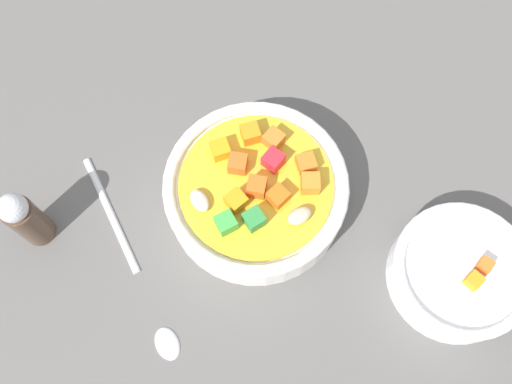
{
  "coord_description": "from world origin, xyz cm",
  "views": [
    {
      "loc": [
        2.15,
        20.0,
        56.01
      ],
      "look_at": [
        0.0,
        0.0,
        2.39
      ],
      "focal_mm": 40.31,
      "sensor_mm": 36.0,
      "label": 1
    }
  ],
  "objects_px": {
    "soup_bowl_main": "(256,191)",
    "pepper_shaker": "(25,218)",
    "side_bowl_small": "(459,273)",
    "spoon": "(135,271)"
  },
  "relations": [
    {
      "from": "spoon",
      "to": "pepper_shaker",
      "type": "xyz_separation_m",
      "value": [
        0.09,
        -0.05,
        0.04
      ]
    },
    {
      "from": "side_bowl_small",
      "to": "spoon",
      "type": "bearing_deg",
      "value": -7.05
    },
    {
      "from": "soup_bowl_main",
      "to": "pepper_shaker",
      "type": "xyz_separation_m",
      "value": [
        0.22,
        0.01,
        0.02
      ]
    },
    {
      "from": "soup_bowl_main",
      "to": "spoon",
      "type": "bearing_deg",
      "value": 26.37
    },
    {
      "from": "side_bowl_small",
      "to": "pepper_shaker",
      "type": "bearing_deg",
      "value": -12.68
    },
    {
      "from": "soup_bowl_main",
      "to": "side_bowl_small",
      "type": "distance_m",
      "value": 0.21
    },
    {
      "from": "side_bowl_small",
      "to": "pepper_shaker",
      "type": "distance_m",
      "value": 0.41
    },
    {
      "from": "soup_bowl_main",
      "to": "pepper_shaker",
      "type": "distance_m",
      "value": 0.22
    },
    {
      "from": "spoon",
      "to": "side_bowl_small",
      "type": "xyz_separation_m",
      "value": [
        -0.31,
        0.04,
        0.02
      ]
    },
    {
      "from": "soup_bowl_main",
      "to": "spoon",
      "type": "relative_size",
      "value": 0.84
    }
  ]
}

